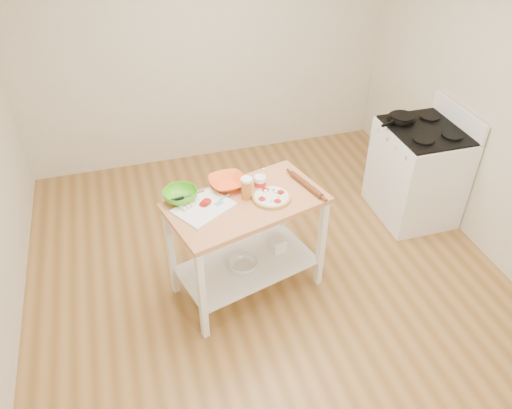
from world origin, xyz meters
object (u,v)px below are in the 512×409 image
object	(u,v)px
cutting_board	(203,207)
beer_pint	(247,188)
rolling_pin	(306,185)
yogurt_tub	(260,183)
shelf_glass_bowl	(243,265)
knife	(183,197)
green_bowl	(180,195)
shelf_bin	(278,244)
orange_bowl	(228,183)
pizza	(271,197)
prep_island	(247,227)
gas_stove	(417,172)
skillet	(401,118)
spatula	(222,200)

from	to	relation	value
cutting_board	beer_pint	distance (m)	0.35
rolling_pin	beer_pint	bearing A→B (deg)	-179.71
rolling_pin	cutting_board	bearing A→B (deg)	-177.57
yogurt_tub	shelf_glass_bowl	world-z (taller)	yogurt_tub
cutting_board	knife	bearing A→B (deg)	97.34
green_bowl	shelf_bin	size ratio (longest dim) A/B	2.21
cutting_board	shelf_bin	distance (m)	0.86
orange_bowl	yogurt_tub	bearing A→B (deg)	-24.25
green_bowl	yogurt_tub	distance (m)	0.61
cutting_board	knife	world-z (taller)	cutting_board
shelf_bin	orange_bowl	bearing A→B (deg)	160.84
pizza	cutting_board	distance (m)	0.51
knife	green_bowl	size ratio (longest dim) A/B	1.04
prep_island	shelf_glass_bowl	xyz separation A→B (m)	(-0.05, -0.04, -0.35)
rolling_pin	pizza	bearing A→B (deg)	-167.40
gas_stove	skillet	bearing A→B (deg)	127.90
pizza	cutting_board	world-z (taller)	pizza
knife	shelf_bin	xyz separation A→B (m)	(0.74, -0.06, -0.60)
skillet	cutting_board	distance (m)	2.15
green_bowl	orange_bowl	bearing A→B (deg)	10.46
knife	beer_pint	size ratio (longest dim) A/B	1.55
yogurt_tub	rolling_pin	world-z (taller)	yogurt_tub
prep_island	skillet	xyz separation A→B (m)	(1.70, 0.73, 0.33)
gas_stove	yogurt_tub	size ratio (longest dim) A/B	5.63
skillet	yogurt_tub	distance (m)	1.67
pizza	beer_pint	xyz separation A→B (m)	(-0.17, 0.07, 0.07)
prep_island	cutting_board	distance (m)	0.42
pizza	cutting_board	size ratio (longest dim) A/B	0.58
prep_island	gas_stove	distance (m)	1.93
green_bowl	beer_pint	xyz separation A→B (m)	(0.48, -0.12, 0.05)
pizza	cutting_board	bearing A→B (deg)	176.31
knife	shelf_glass_bowl	world-z (taller)	knife
gas_stove	skillet	world-z (taller)	gas_stove
knife	green_bowl	world-z (taller)	green_bowl
shelf_bin	prep_island	bearing A→B (deg)	-161.99
spatula	green_bowl	world-z (taller)	green_bowl
beer_pint	shelf_bin	xyz separation A→B (m)	(0.28, 0.05, -0.67)
knife	gas_stove	bearing A→B (deg)	-1.12
rolling_pin	knife	bearing A→B (deg)	172.88
cutting_board	beer_pint	size ratio (longest dim) A/B	2.88
gas_stove	cutting_board	xyz separation A→B (m)	(-2.17, -0.52, 0.43)
skillet	orange_bowl	world-z (taller)	skillet
spatula	beer_pint	world-z (taller)	beer_pint
beer_pint	shelf_bin	size ratio (longest dim) A/B	1.48
knife	shelf_bin	distance (m)	0.95
prep_island	orange_bowl	bearing A→B (deg)	110.54
skillet	yogurt_tub	size ratio (longest dim) A/B	1.95
yogurt_tub	rolling_pin	distance (m)	0.36
gas_stove	knife	bearing A→B (deg)	-170.15
yogurt_tub	rolling_pin	size ratio (longest dim) A/B	0.52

